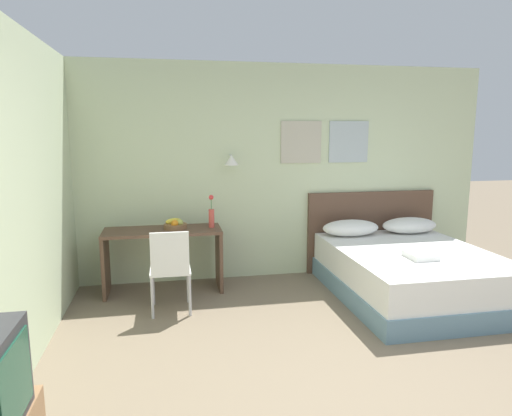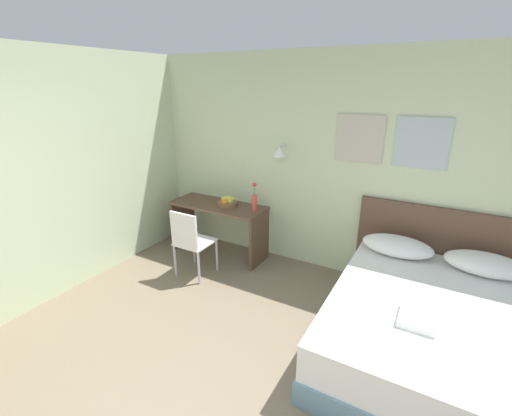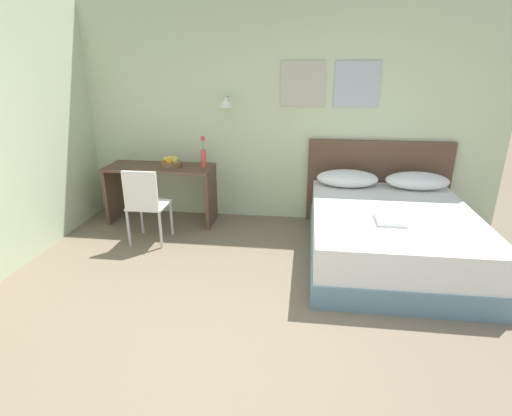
{
  "view_description": "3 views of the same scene",
  "coord_description": "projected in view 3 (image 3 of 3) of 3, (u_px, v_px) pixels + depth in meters",
  "views": [
    {
      "loc": [
        -1.31,
        -2.65,
        1.86
      ],
      "look_at": [
        -0.45,
        1.73,
        1.09
      ],
      "focal_mm": 32.0,
      "sensor_mm": 36.0,
      "label": 1
    },
    {
      "loc": [
        1.22,
        -1.02,
        2.28
      ],
      "look_at": [
        -0.41,
        1.89,
        1.06
      ],
      "focal_mm": 24.0,
      "sensor_mm": 36.0,
      "label": 2
    },
    {
      "loc": [
        0.43,
        -2.1,
        1.94
      ],
      "look_at": [
        -0.02,
        1.4,
        0.65
      ],
      "focal_mm": 28.0,
      "sensor_mm": 36.0,
      "label": 3
    }
  ],
  "objects": [
    {
      "name": "wall_back",
      "position": [
        274.0,
        115.0,
        4.93
      ],
      "size": [
        5.56,
        0.31,
        2.65
      ],
      "color": "beige",
      "rests_on": "ground_plane"
    },
    {
      "name": "desk",
      "position": [
        161.0,
        182.0,
        5.03
      ],
      "size": [
        1.33,
        0.52,
        0.73
      ],
      "color": "brown",
      "rests_on": "ground_plane"
    },
    {
      "name": "bed",
      "position": [
        391.0,
        236.0,
        4.09
      ],
      "size": [
        1.62,
        2.05,
        0.54
      ],
      "color": "#66899E",
      "rests_on": "ground_plane"
    },
    {
      "name": "desk_chair",
      "position": [
        145.0,
        201.0,
        4.37
      ],
      "size": [
        0.41,
        0.41,
        0.87
      ],
      "color": "white",
      "rests_on": "ground_plane"
    },
    {
      "name": "pillow_left",
      "position": [
        347.0,
        178.0,
        4.74
      ],
      "size": [
        0.72,
        0.39,
        0.2
      ],
      "color": "white",
      "rests_on": "bed"
    },
    {
      "name": "fruit_bowl",
      "position": [
        171.0,
        163.0,
        4.94
      ],
      "size": [
        0.27,
        0.27,
        0.11
      ],
      "color": "brown",
      "rests_on": "desk"
    },
    {
      "name": "ground_plane",
      "position": [
        232.0,
        371.0,
        2.67
      ],
      "size": [
        24.0,
        24.0,
        0.0
      ],
      "primitive_type": "plane",
      "color": "#756651"
    },
    {
      "name": "flower_vase",
      "position": [
        203.0,
        155.0,
        4.85
      ],
      "size": [
        0.07,
        0.07,
        0.38
      ],
      "color": "#D14C42",
      "rests_on": "desk"
    },
    {
      "name": "pillow_right",
      "position": [
        417.0,
        181.0,
        4.64
      ],
      "size": [
        0.72,
        0.39,
        0.2
      ],
      "color": "white",
      "rests_on": "bed"
    },
    {
      "name": "headboard",
      "position": [
        377.0,
        183.0,
        4.99
      ],
      "size": [
        1.74,
        0.06,
        1.05
      ],
      "color": "brown",
      "rests_on": "ground_plane"
    },
    {
      "name": "folded_towel_near_foot",
      "position": [
        391.0,
        219.0,
        3.71
      ],
      "size": [
        0.27,
        0.31,
        0.06
      ],
      "color": "white",
      "rests_on": "bed"
    }
  ]
}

